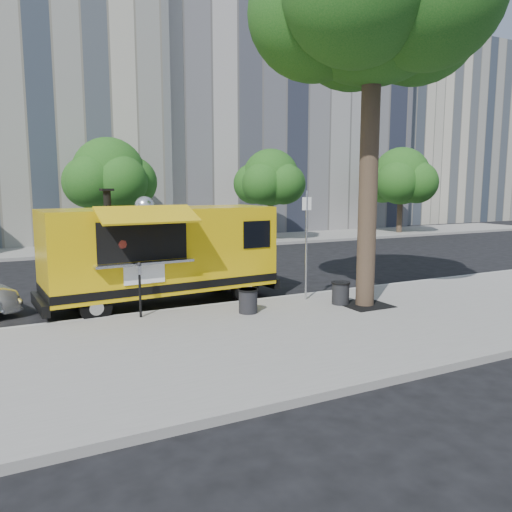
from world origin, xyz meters
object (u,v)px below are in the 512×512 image
Objects in this scene: far_tree_b at (109,174)px; trash_bin_left at (341,292)px; far_tree_d at (401,176)px; trash_bin_right at (248,300)px; far_tree_c at (271,178)px; sign_post at (306,239)px; parking_meter at (140,283)px; food_truck at (161,252)px.

trash_bin_left is at bearing -78.47° from far_tree_b.
far_tree_d reaches higher than trash_bin_right.
far_tree_c is 10.00m from far_tree_d.
far_tree_d is (19.00, -0.10, 0.06)m from far_tree_b.
far_tree_b is 14.61m from sign_post.
far_tree_b reaches higher than trash_bin_left.
sign_post is at bearing 121.31° from trash_bin_left.
far_tree_c reaches higher than sign_post.
far_tree_b is at bearing 178.09° from far_tree_c.
far_tree_b is at bearing 81.90° from parking_meter.
trash_bin_left is (5.09, -1.08, -0.51)m from parking_meter.
trash_bin_right is (0.49, -14.85, -3.36)m from far_tree_b.
far_tree_c is 0.79× the size of food_truck.
trash_bin_right is (1.51, -2.31, -1.03)m from food_truck.
parking_meter is 5.23m from trash_bin_left.
parking_meter is (-21.00, -13.95, -2.91)m from far_tree_d.
trash_bin_left is at bearing -111.74° from far_tree_c.
sign_post reaches higher than trash_bin_right.
food_truck is 4.98m from trash_bin_left.
far_tree_d is at bearing -0.30° from far_tree_b.
food_truck is at bearing -148.17° from far_tree_d.
far_tree_b is 19.00m from far_tree_d.
far_tree_d reaches higher than trash_bin_left.
parking_meter is at bearing -146.40° from far_tree_d.
parking_meter is (-2.00, -14.05, -2.85)m from far_tree_b.
far_tree_d is 0.85× the size of food_truck.
far_tree_c is 0.92× the size of far_tree_d.
far_tree_d is 23.69m from food_truck.
sign_post is at bearing 16.10° from trash_bin_right.
food_truck is (0.97, 1.52, 0.52)m from parking_meter.
trash_bin_right is (-2.06, -0.60, -1.38)m from sign_post.
far_tree_d reaches higher than far_tree_b.
far_tree_b reaches higher than sign_post.
parking_meter is at bearing -128.66° from far_tree_c.
parking_meter is at bearing -126.81° from food_truck.
food_truck is at bearing 123.19° from trash_bin_right.
far_tree_b is 9.17× the size of trash_bin_left.
far_tree_c is 3.90× the size of parking_meter.
trash_bin_left is at bearing -6.29° from trash_bin_right.
far_tree_c reaches higher than trash_bin_right.
far_tree_b is 0.97× the size of far_tree_d.
far_tree_d reaches higher than food_truck.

